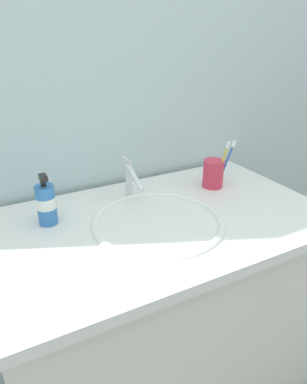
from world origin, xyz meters
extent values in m
cube|color=silver|center=(0.00, 0.35, 1.20)|extent=(2.26, 0.04, 2.40)
cube|color=silver|center=(0.00, 0.00, 0.40)|extent=(1.02, 0.59, 0.81)
cube|color=white|center=(0.00, 0.00, 0.82)|extent=(1.06, 0.63, 0.03)
ellipsoid|color=white|center=(-0.02, -0.02, 0.78)|extent=(0.35, 0.35, 0.11)
torus|color=white|center=(-0.02, -0.02, 0.84)|extent=(0.41, 0.41, 0.02)
cylinder|color=#595B60|center=(-0.02, -0.02, 0.73)|extent=(0.03, 0.03, 0.01)
cylinder|color=silver|center=(-0.02, 0.19, 0.90)|extent=(0.02, 0.02, 0.12)
cylinder|color=silver|center=(-0.02, 0.14, 0.93)|extent=(0.02, 0.11, 0.07)
cylinder|color=silver|center=(-0.02, 0.21, 0.97)|extent=(0.01, 0.05, 0.01)
cylinder|color=#D8334C|center=(0.29, 0.12, 0.89)|extent=(0.08, 0.08, 0.10)
cylinder|color=yellow|center=(0.30, 0.10, 0.93)|extent=(0.03, 0.04, 0.16)
cube|color=white|center=(0.31, 0.08, 1.01)|extent=(0.02, 0.02, 0.03)
cylinder|color=blue|center=(0.32, 0.10, 0.93)|extent=(0.04, 0.04, 0.16)
cube|color=white|center=(0.34, 0.09, 1.01)|extent=(0.02, 0.02, 0.03)
cylinder|color=#3372BF|center=(-0.32, 0.13, 0.90)|extent=(0.06, 0.06, 0.12)
cylinder|color=black|center=(-0.32, 0.13, 0.97)|extent=(0.02, 0.02, 0.02)
cube|color=black|center=(-0.32, 0.12, 0.99)|extent=(0.02, 0.04, 0.02)
cylinder|color=white|center=(-0.32, 0.13, 0.91)|extent=(0.06, 0.06, 0.03)
camera|label=1|loc=(-0.47, -0.83, 1.37)|focal=32.56mm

